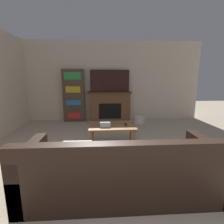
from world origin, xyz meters
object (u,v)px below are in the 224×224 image
at_px(fireplace, 110,106).
at_px(coffee_table, 112,129).
at_px(bookshelf, 74,96).
at_px(tv, 110,81).
at_px(couch, 122,171).
at_px(storage_basket, 140,119).

distance_m(fireplace, coffee_table, 2.32).
bearing_deg(bookshelf, tv, 0.11).
bearing_deg(tv, bookshelf, -179.89).
relative_size(tv, couch, 0.51).
xyz_separation_m(coffee_table, storage_basket, (1.04, 1.92, -0.29)).
xyz_separation_m(fireplace, storage_basket, (0.97, -0.40, -0.40)).
height_order(couch, storage_basket, couch).
distance_m(couch, coffee_table, 1.58).
distance_m(tv, couch, 4.02).
xyz_separation_m(bookshelf, storage_basket, (2.20, -0.38, -0.77)).
relative_size(fireplace, tv, 1.14).
relative_size(couch, coffee_table, 2.51).
bearing_deg(storage_basket, tv, 158.66).
xyz_separation_m(couch, coffee_table, (-0.02, 1.57, 0.11)).
bearing_deg(tv, couch, -90.65).
xyz_separation_m(couch, storage_basket, (1.02, 3.49, -0.18)).
bearing_deg(tv, coffee_table, -91.62).
relative_size(fireplace, bookshelf, 0.85).
relative_size(tv, bookshelf, 0.75).
bearing_deg(couch, fireplace, 89.36).
height_order(fireplace, bookshelf, bookshelf).
height_order(coffee_table, bookshelf, bookshelf).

